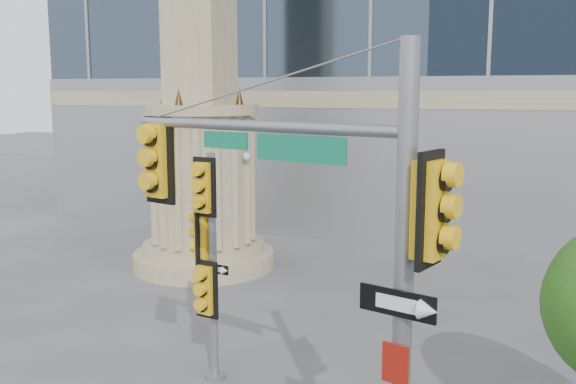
% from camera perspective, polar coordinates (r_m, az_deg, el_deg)
% --- Properties ---
extents(monument, '(4.40, 4.40, 16.60)m').
position_cam_1_polar(monument, '(19.88, -7.77, 8.92)').
color(monument, '#9B8C69').
rests_on(monument, ground).
extents(main_signal_pole, '(4.60, 1.67, 6.09)m').
position_cam_1_polar(main_signal_pole, '(7.78, 3.05, -3.98)').
color(main_signal_pole, slate).
rests_on(main_signal_pole, ground).
extents(secondary_signal_pole, '(0.76, 0.64, 4.39)m').
position_cam_1_polar(secondary_signal_pole, '(12.12, -7.19, -5.10)').
color(secondary_signal_pole, slate).
rests_on(secondary_signal_pole, ground).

